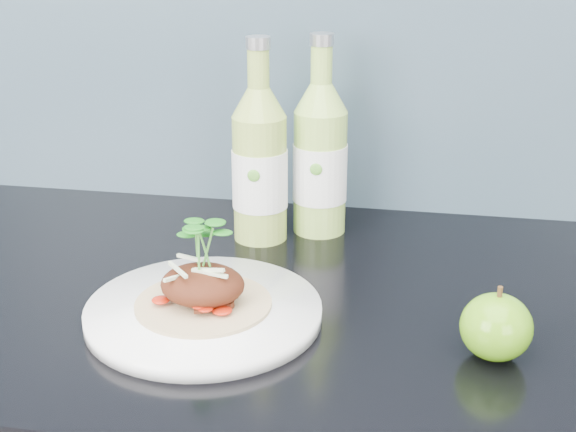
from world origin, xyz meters
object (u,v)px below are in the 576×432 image
object	(u,v)px
cider_bottle_left	(260,165)
dinner_plate	(204,312)
cider_bottle_right	(320,159)
green_apple	(496,327)

from	to	relation	value
cider_bottle_left	dinner_plate	bearing A→B (deg)	-91.54
dinner_plate	cider_bottle_right	size ratio (longest dim) A/B	1.16
dinner_plate	cider_bottle_left	distance (m)	0.25
dinner_plate	cider_bottle_left	xyz separation A→B (m)	(0.01, 0.23, 0.09)
green_apple	cider_bottle_left	bearing A→B (deg)	138.54
green_apple	dinner_plate	bearing A→B (deg)	175.47
dinner_plate	cider_bottle_right	world-z (taller)	cider_bottle_right
green_apple	cider_bottle_left	size ratio (longest dim) A/B	0.29
dinner_plate	green_apple	distance (m)	0.30
dinner_plate	green_apple	bearing A→B (deg)	-4.53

